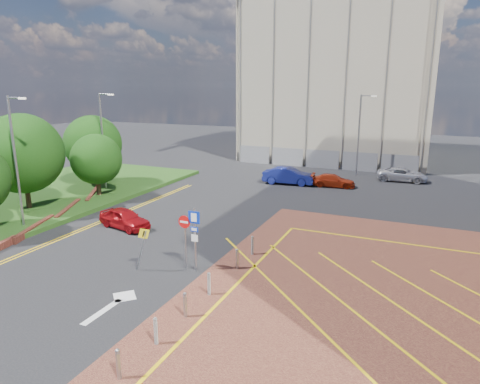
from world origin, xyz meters
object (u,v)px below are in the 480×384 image
Objects in this scene: tree_b at (23,154)px; lamp_left_far at (103,137)px; tree_c at (96,159)px; lamp_back at (360,132)px; car_blue_back at (289,176)px; lamp_left_near at (16,157)px; car_red_left at (125,218)px; sign_cluster at (191,232)px; car_silver_back at (402,175)px; warning_sign at (142,244)px; car_red_back at (333,181)px; tree_d at (93,144)px.

lamp_left_far is at bearing 81.23° from tree_b.
lamp_left_far is (-0.92, 2.00, 1.47)m from tree_c.
car_blue_back is (-5.12, -6.91, -3.58)m from lamp_back.
lamp_left_near reaches higher than tree_c.
lamp_left_far is 11.17m from car_red_left.
car_blue_back is at bearing 93.80° from sign_cluster.
sign_cluster reaches higher than car_silver_back.
warning_sign is at bearing -150.60° from sign_cluster.
car_red_left is 17.26m from car_blue_back.
car_blue_back is 1.03× the size of car_silver_back.
lamp_back is 27.38m from sign_cluster.
tree_b is 1.80× the size of car_red_left.
lamp_left_near is 25.29m from car_red_back.
lamp_left_near is at bearing -44.25° from tree_b.
tree_c is 8.20m from lamp_left_near.
tree_c is at bearing 123.90° from car_silver_back.
car_silver_back is at bearing 69.06° from warning_sign.
car_blue_back is (12.46, 11.09, -2.41)m from tree_c.
car_red_back is at bearing 51.93° from lamp_left_near.
lamp_back is 9.32m from car_blue_back.
lamp_left_far reaches higher than tree_c.
sign_cluster is at bearing -4.56° from lamp_left_near.
tree_b is 32.48m from car_silver_back.
sign_cluster is at bearing 159.11° from car_silver_back.
car_blue_back is at bearing -6.52° from car_red_left.
lamp_left_far reaches higher than sign_cluster.
lamp_left_near reaches higher than car_red_back.
tree_b reaches higher than car_red_left.
tree_d is at bearing 110.35° from lamp_left_near.
lamp_back reaches higher than warning_sign.
tree_c is 27.67m from car_silver_back.
tree_c reaches higher than car_red_back.
car_blue_back reaches higher than car_silver_back.
sign_cluster is (12.72, -1.02, -2.71)m from lamp_left_near.
tree_b is 1.47× the size of car_silver_back.
tree_c is at bearing 146.84° from sign_cluster.
tree_c is 1.53× the size of sign_cluster.
tree_d is at bearing 135.00° from tree_c.
lamp_left_far reaches higher than tree_d.
car_silver_back is (15.35, 21.76, 0.00)m from car_red_left.
tree_d is 19.92m from warning_sign.
tree_d reaches higher than sign_cluster.
car_red_back is at bearing 128.73° from car_silver_back.
tree_d is 2.44m from lamp_left_far.
lamp_left_far is 16.63m from car_blue_back.
car_blue_back is (5.81, 16.25, 0.14)m from car_red_left.
sign_cluster is at bearing -33.16° from tree_c.
warning_sign is at bearing 160.87° from car_red_back.
tree_b is 2.11× the size of sign_cluster.
lamp_left_near is at bearing -69.65° from tree_d.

